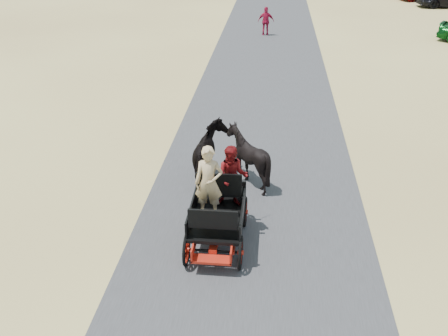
# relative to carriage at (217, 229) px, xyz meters

# --- Properties ---
(ground) EXTENTS (140.00, 140.00, 0.00)m
(ground) POSITION_rel_carriage_xyz_m (0.80, 0.49, -0.36)
(ground) COLOR tan
(road) EXTENTS (6.00, 140.00, 0.01)m
(road) POSITION_rel_carriage_xyz_m (0.80, 0.49, -0.35)
(road) COLOR #38383A
(road) RESTS_ON ground
(carriage) EXTENTS (1.30, 2.40, 0.72)m
(carriage) POSITION_rel_carriage_xyz_m (0.00, 0.00, 0.00)
(carriage) COLOR black
(carriage) RESTS_ON ground
(horse_left) EXTENTS (0.91, 2.01, 1.70)m
(horse_left) POSITION_rel_carriage_xyz_m (-0.55, 3.00, 0.49)
(horse_left) COLOR black
(horse_left) RESTS_ON ground
(horse_right) EXTENTS (1.37, 1.54, 1.70)m
(horse_right) POSITION_rel_carriage_xyz_m (0.55, 3.00, 0.49)
(horse_right) COLOR black
(horse_right) RESTS_ON ground
(driver_man) EXTENTS (0.66, 0.43, 1.80)m
(driver_man) POSITION_rel_carriage_xyz_m (-0.20, 0.05, 1.26)
(driver_man) COLOR tan
(driver_man) RESTS_ON carriage
(passenger_woman) EXTENTS (0.77, 0.60, 1.58)m
(passenger_woman) POSITION_rel_carriage_xyz_m (0.30, 0.60, 1.15)
(passenger_woman) COLOR #660C0F
(passenger_woman) RESTS_ON carriage
(pedestrian) EXTENTS (1.01, 0.43, 1.73)m
(pedestrian) POSITION_rel_carriage_xyz_m (0.61, 21.98, 0.50)
(pedestrian) COLOR maroon
(pedestrian) RESTS_ON ground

